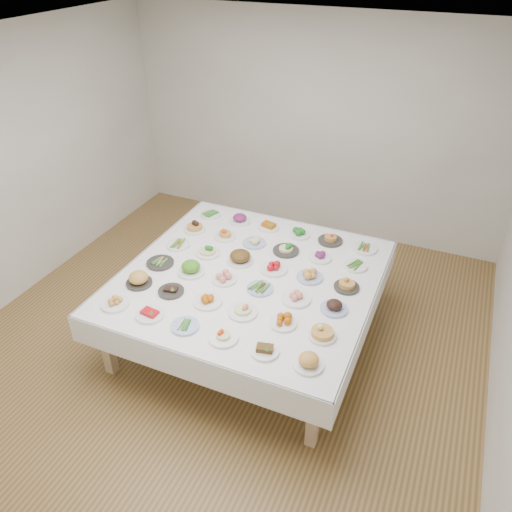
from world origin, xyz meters
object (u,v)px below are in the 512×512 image
at_px(display_table, 250,280).
at_px(dish_0, 115,302).
at_px(dish_18, 178,244).
at_px(dish_35, 364,248).

relative_size(display_table, dish_0, 9.77).
bearing_deg(dish_18, display_table, -11.25).
xyz_separation_m(display_table, dish_35, (0.89, 0.89, 0.09)).
xyz_separation_m(dish_18, dish_35, (1.79, 0.71, -0.00)).
height_order(display_table, dish_35, dish_35).
relative_size(dish_0, dish_18, 0.96).
bearing_deg(display_table, dish_18, 168.75).
distance_m(display_table, dish_18, 0.92).
bearing_deg(dish_0, dish_35, 44.87).
bearing_deg(display_table, dish_0, -135.18).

